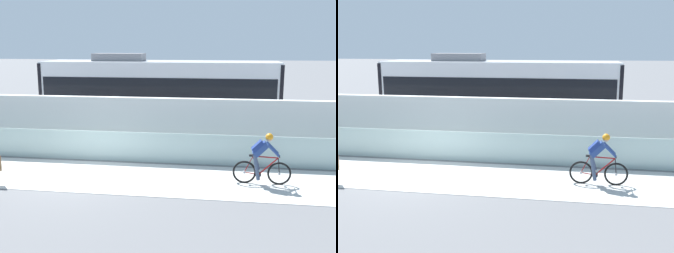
% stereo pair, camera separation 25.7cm
% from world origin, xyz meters
% --- Properties ---
extents(ground_plane, '(200.00, 200.00, 0.00)m').
position_xyz_m(ground_plane, '(0.00, 0.00, 0.00)').
color(ground_plane, slate).
extents(bike_path_deck, '(32.00, 3.20, 0.01)m').
position_xyz_m(bike_path_deck, '(0.00, 0.00, 0.01)').
color(bike_path_deck, beige).
rests_on(bike_path_deck, ground).
extents(glass_parapet, '(32.00, 0.05, 1.10)m').
position_xyz_m(glass_parapet, '(0.00, 1.85, 0.55)').
color(glass_parapet, '#ADC6C1').
rests_on(glass_parapet, ground).
extents(concrete_barrier_wall, '(32.00, 0.36, 2.14)m').
position_xyz_m(concrete_barrier_wall, '(0.00, 3.65, 1.07)').
color(concrete_barrier_wall, silver).
rests_on(concrete_barrier_wall, ground).
extents(tram_rail_near, '(32.00, 0.08, 0.01)m').
position_xyz_m(tram_rail_near, '(0.00, 6.13, 0.00)').
color(tram_rail_near, '#595654').
rests_on(tram_rail_near, ground).
extents(tram_rail_far, '(32.00, 0.08, 0.01)m').
position_xyz_m(tram_rail_far, '(0.00, 7.57, 0.00)').
color(tram_rail_far, '#595654').
rests_on(tram_rail_far, ground).
extents(tram, '(11.06, 2.54, 3.81)m').
position_xyz_m(tram, '(1.53, 6.85, 1.89)').
color(tram, silver).
rests_on(tram, ground).
extents(cyclist_on_bike, '(1.77, 0.58, 1.61)m').
position_xyz_m(cyclist_on_bike, '(5.84, -0.00, 0.80)').
color(cyclist_on_bike, black).
rests_on(cyclist_on_bike, ground).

